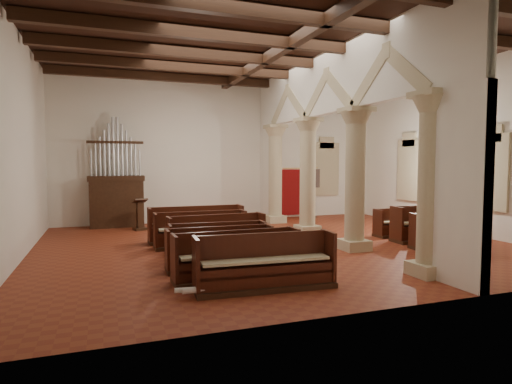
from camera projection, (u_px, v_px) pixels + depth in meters
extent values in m
plane|color=maroon|center=(277.00, 245.00, 13.14)|extent=(14.00, 14.00, 0.00)
plane|color=black|center=(277.00, 46.00, 12.73)|extent=(14.00, 14.00, 0.00)
cube|color=silver|center=(224.00, 151.00, 18.57)|extent=(14.00, 0.02, 6.00)
cube|color=silver|center=(411.00, 135.00, 7.30)|extent=(14.00, 0.02, 6.00)
cube|color=silver|center=(16.00, 143.00, 10.58)|extent=(0.02, 12.00, 6.00)
cube|color=silver|center=(457.00, 149.00, 15.29)|extent=(0.02, 12.00, 6.00)
cube|color=#BCB18B|center=(428.00, 269.00, 9.51)|extent=(0.75, 0.75, 0.30)
cylinder|color=#BCB18B|center=(431.00, 189.00, 9.39)|extent=(0.56, 0.56, 3.30)
cube|color=#BCB18B|center=(354.00, 245.00, 12.33)|extent=(0.75, 0.75, 0.30)
cylinder|color=#BCB18B|center=(355.00, 183.00, 12.21)|extent=(0.56, 0.56, 3.30)
cube|color=#BCB18B|center=(307.00, 229.00, 15.15)|extent=(0.75, 0.75, 0.30)
cylinder|color=#BCB18B|center=(308.00, 179.00, 15.02)|extent=(0.56, 0.56, 3.30)
cube|color=#BCB18B|center=(275.00, 219.00, 17.97)|extent=(0.75, 0.75, 0.30)
cylinder|color=#BCB18B|center=(275.00, 176.00, 17.84)|extent=(0.56, 0.56, 3.30)
cube|color=silver|center=(330.00, 82.00, 13.40)|extent=(0.25, 11.90, 1.93)
cube|color=#316F5D|center=(492.00, 172.00, 13.93)|extent=(0.03, 1.00, 2.20)
cube|color=#316F5D|center=(409.00, 170.00, 17.69)|extent=(0.03, 1.00, 2.20)
cube|color=#316F5D|center=(326.00, 169.00, 20.29)|extent=(1.00, 0.03, 2.20)
cube|color=#341E10|center=(117.00, 204.00, 16.73)|extent=(2.00, 0.80, 1.80)
cube|color=#341E10|center=(116.00, 178.00, 16.66)|extent=(2.10, 0.85, 0.20)
cube|color=#381C11|center=(140.00, 229.00, 15.94)|extent=(0.53, 0.53, 0.10)
cube|color=#381C11|center=(140.00, 216.00, 15.91)|extent=(0.26, 0.26, 1.06)
cube|color=#381C11|center=(140.00, 201.00, 15.79)|extent=(0.57, 0.50, 0.19)
cube|color=maroon|center=(298.00, 192.00, 19.80)|extent=(1.60, 0.06, 2.10)
cylinder|color=gold|center=(298.00, 168.00, 19.71)|extent=(1.80, 0.04, 0.04)
cone|color=#341E10|center=(314.00, 216.00, 19.70)|extent=(0.36, 0.36, 0.12)
cylinder|color=gold|center=(314.00, 191.00, 19.62)|extent=(0.04, 0.04, 2.39)
cylinder|color=gold|center=(314.00, 167.00, 19.54)|extent=(0.06, 0.70, 0.03)
cube|color=#171E50|center=(314.00, 178.00, 19.56)|extent=(0.55, 0.04, 0.85)
cube|color=navy|center=(276.00, 270.00, 9.07)|extent=(0.35, 0.31, 0.29)
cube|color=navy|center=(274.00, 249.00, 11.20)|extent=(0.34, 0.29, 0.30)
cube|color=navy|center=(262.00, 241.00, 12.39)|extent=(0.36, 0.32, 0.29)
cylinder|color=silver|center=(201.00, 289.00, 7.99)|extent=(0.99, 0.23, 0.10)
cylinder|color=white|center=(212.00, 289.00, 8.02)|extent=(1.11, 0.14, 0.11)
cube|color=#341E10|center=(265.00, 286.00, 8.53)|extent=(2.87, 0.90, 0.10)
cube|color=#451B0E|center=(266.00, 273.00, 8.46)|extent=(2.71, 0.58, 0.47)
cube|color=#451B0E|center=(262.00, 257.00, 8.67)|extent=(2.69, 0.23, 1.00)
cube|color=#451B0E|center=(197.00, 265.00, 8.05)|extent=(0.11, 0.63, 1.00)
cube|color=#451B0E|center=(326.00, 254.00, 8.98)|extent=(0.11, 0.63, 1.00)
cube|color=beige|center=(266.00, 260.00, 8.44)|extent=(2.60, 0.53, 0.05)
cube|color=#341E10|center=(237.00, 277.00, 9.24)|extent=(2.79, 0.77, 0.10)
cube|color=#49260F|center=(238.00, 265.00, 9.17)|extent=(2.63, 0.46, 0.45)
cube|color=#49260F|center=(235.00, 251.00, 9.37)|extent=(2.63, 0.13, 0.95)
cube|color=#49260F|center=(174.00, 258.00, 8.76)|extent=(0.08, 0.60, 0.95)
cube|color=#49260F|center=(294.00, 249.00, 9.67)|extent=(0.08, 0.60, 0.95)
cube|color=beige|center=(238.00, 254.00, 9.15)|extent=(2.53, 0.42, 0.05)
cube|color=#341E10|center=(220.00, 267.00, 10.17)|extent=(2.56, 0.73, 0.09)
cube|color=#401F0D|center=(221.00, 256.00, 10.10)|extent=(2.40, 0.44, 0.43)
cube|color=#401F0D|center=(218.00, 245.00, 10.29)|extent=(2.39, 0.13, 0.90)
cube|color=#401F0D|center=(167.00, 249.00, 9.73)|extent=(0.08, 0.57, 0.90)
cube|color=#401F0D|center=(268.00, 243.00, 10.57)|extent=(0.08, 0.57, 0.90)
cube|color=beige|center=(221.00, 246.00, 10.09)|extent=(2.30, 0.40, 0.05)
cube|color=#341E10|center=(218.00, 259.00, 11.00)|extent=(2.51, 0.78, 0.09)
cube|color=#3E190D|center=(218.00, 249.00, 10.94)|extent=(2.35, 0.49, 0.42)
cube|color=#3E190D|center=(216.00, 239.00, 11.12)|extent=(2.33, 0.19, 0.88)
cube|color=#3E190D|center=(170.00, 243.00, 10.58)|extent=(0.09, 0.56, 0.88)
cube|color=#3E190D|center=(261.00, 237.00, 11.39)|extent=(0.09, 0.56, 0.88)
cube|color=beige|center=(218.00, 240.00, 10.92)|extent=(2.25, 0.45, 0.05)
cube|color=#341E10|center=(217.00, 249.00, 12.17)|extent=(2.81, 0.82, 0.10)
cube|color=#3E1B0D|center=(218.00, 240.00, 12.11)|extent=(2.65, 0.52, 0.44)
cube|color=#3E1B0D|center=(216.00, 230.00, 12.30)|extent=(2.63, 0.20, 0.94)
cube|color=#3E1B0D|center=(169.00, 234.00, 11.70)|extent=(0.10, 0.59, 0.94)
cube|color=#3E1B0D|center=(262.00, 229.00, 12.61)|extent=(0.10, 0.59, 0.94)
cube|color=beige|center=(218.00, 232.00, 12.09)|extent=(2.54, 0.48, 0.05)
cube|color=#341E10|center=(201.00, 245.00, 12.81)|extent=(2.74, 0.73, 0.10)
cube|color=#3F1F0D|center=(201.00, 236.00, 12.75)|extent=(2.59, 0.42, 0.45)
cube|color=#3F1F0D|center=(200.00, 227.00, 12.95)|extent=(2.59, 0.09, 0.95)
cube|color=#3F1F0D|center=(155.00, 230.00, 12.35)|extent=(0.08, 0.60, 0.95)
cube|color=#3F1F0D|center=(243.00, 225.00, 13.24)|extent=(0.08, 0.60, 0.95)
cube|color=beige|center=(201.00, 228.00, 12.73)|extent=(2.49, 0.38, 0.05)
cube|color=#341E10|center=(197.00, 240.00, 13.69)|extent=(3.00, 0.75, 0.11)
cube|color=#49170F|center=(197.00, 231.00, 13.62)|extent=(2.85, 0.43, 0.48)
cube|color=#49170F|center=(195.00, 221.00, 13.83)|extent=(2.85, 0.08, 1.01)
cube|color=#49170F|center=(149.00, 224.00, 13.18)|extent=(0.07, 0.64, 1.01)
cube|color=#49170F|center=(240.00, 220.00, 14.16)|extent=(0.07, 0.64, 1.01)
cube|color=beige|center=(197.00, 222.00, 13.60)|extent=(2.74, 0.39, 0.05)
cube|color=#341E10|center=(442.00, 247.00, 12.56)|extent=(1.91, 0.74, 0.10)
cube|color=#48210F|center=(444.00, 238.00, 12.49)|extent=(1.76, 0.43, 0.45)
cube|color=#48210F|center=(438.00, 228.00, 12.69)|extent=(1.75, 0.10, 0.95)
cube|color=#48210F|center=(417.00, 230.00, 12.23)|extent=(0.08, 0.60, 0.95)
cube|color=#48210F|center=(466.00, 227.00, 12.85)|extent=(0.08, 0.60, 0.95)
cube|color=beige|center=(444.00, 229.00, 12.48)|extent=(1.69, 0.39, 0.05)
cube|color=#341E10|center=(423.00, 240.00, 13.68)|extent=(2.09, 0.87, 0.11)
cube|color=#3A150C|center=(425.00, 231.00, 13.60)|extent=(1.93, 0.54, 0.49)
cube|color=#3A150C|center=(420.00, 221.00, 13.82)|extent=(1.91, 0.18, 1.03)
cube|color=#3A150C|center=(398.00, 223.00, 13.32)|extent=(0.11, 0.65, 1.03)
cube|color=#3A150C|center=(448.00, 220.00, 13.99)|extent=(0.11, 0.65, 1.03)
cube|color=beige|center=(425.00, 222.00, 13.59)|extent=(1.85, 0.49, 0.05)
cube|color=#341E10|center=(401.00, 235.00, 14.69)|extent=(1.96, 0.63, 0.09)
cube|color=#3D120D|center=(402.00, 228.00, 14.63)|extent=(1.81, 0.36, 0.41)
cube|color=#3D120D|center=(399.00, 220.00, 14.81)|extent=(1.81, 0.06, 0.86)
cube|color=#3D120D|center=(378.00, 222.00, 14.36)|extent=(0.06, 0.54, 0.86)
cube|color=#3D120D|center=(423.00, 220.00, 14.99)|extent=(0.06, 0.54, 0.86)
cube|color=beige|center=(402.00, 221.00, 14.61)|extent=(1.74, 0.33, 0.05)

